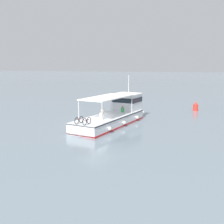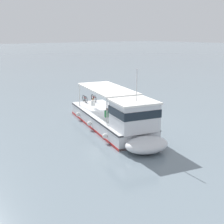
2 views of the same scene
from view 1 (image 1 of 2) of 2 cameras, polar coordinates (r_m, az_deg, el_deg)
The scene contains 3 objects.
ground_plane at distance 30.03m, azimuth -3.51°, elevation -2.79°, with size 400.00×400.00×0.00m, color slate.
ferry_main at distance 31.11m, azimuth 0.93°, elevation -0.41°, with size 13.07×6.20×5.32m.
channel_buoy at distance 40.98m, azimuth 17.02°, elevation 1.05°, with size 0.70×0.70×1.40m.
Camera 1 is at (27.75, 9.32, 6.66)m, focal length 43.88 mm.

